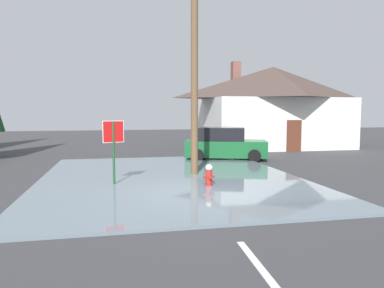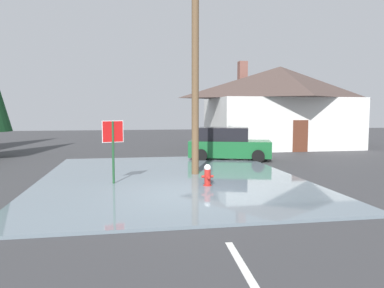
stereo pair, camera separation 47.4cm
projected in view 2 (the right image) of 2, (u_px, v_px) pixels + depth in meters
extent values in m
cube|color=#38383A|center=(187.00, 198.00, 10.97)|extent=(80.00, 80.00, 0.10)
cube|color=slate|center=(170.00, 178.00, 13.78)|extent=(9.47, 12.01, 0.08)
cube|color=silver|center=(230.00, 207.00, 9.65)|extent=(3.54, 0.39, 0.01)
cube|color=silver|center=(251.00, 281.00, 5.46)|extent=(0.34, 3.25, 0.01)
cylinder|color=#1E4C28|center=(113.00, 154.00, 12.40)|extent=(0.08, 0.08, 2.21)
cube|color=white|center=(113.00, 132.00, 12.33)|extent=(0.70, 0.27, 0.74)
cube|color=red|center=(113.00, 132.00, 12.33)|extent=(0.67, 0.27, 0.70)
cylinder|color=#AD231E|center=(207.00, 186.00, 12.13)|extent=(0.28, 0.28, 0.09)
cylinder|color=#AD231E|center=(207.00, 177.00, 12.10)|extent=(0.21, 0.21, 0.52)
sphere|color=white|center=(208.00, 168.00, 12.07)|extent=(0.23, 0.23, 0.23)
cylinder|color=#AD231E|center=(203.00, 177.00, 12.07)|extent=(0.09, 0.09, 0.09)
cylinder|color=#AD231E|center=(212.00, 176.00, 12.12)|extent=(0.09, 0.09, 0.09)
cylinder|color=#AD231E|center=(208.00, 177.00, 11.95)|extent=(0.10, 0.09, 0.10)
cylinder|color=brown|center=(195.00, 70.00, 14.04)|extent=(0.28, 0.28, 8.26)
cube|color=silver|center=(279.00, 123.00, 25.91)|extent=(9.60, 6.53, 3.45)
pyramid|color=#473833|center=(280.00, 83.00, 25.66)|extent=(10.37, 7.06, 2.24)
cube|color=brown|center=(243.00, 76.00, 26.33)|extent=(0.60, 0.60, 2.02)
cube|color=#592D1E|center=(300.00, 136.00, 22.78)|extent=(1.00, 0.07, 2.00)
cube|color=#195B2D|center=(230.00, 149.00, 19.08)|extent=(4.52, 2.86, 0.84)
cube|color=black|center=(223.00, 134.00, 19.05)|extent=(2.85, 2.17, 0.69)
cylinder|color=black|center=(256.00, 152.00, 19.77)|extent=(0.68, 0.40, 0.64)
cylinder|color=black|center=(258.00, 156.00, 18.09)|extent=(0.68, 0.40, 0.64)
cylinder|color=black|center=(204.00, 152.00, 20.13)|extent=(0.68, 0.40, 0.64)
cylinder|color=black|center=(201.00, 155.00, 18.44)|extent=(0.68, 0.40, 0.64)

